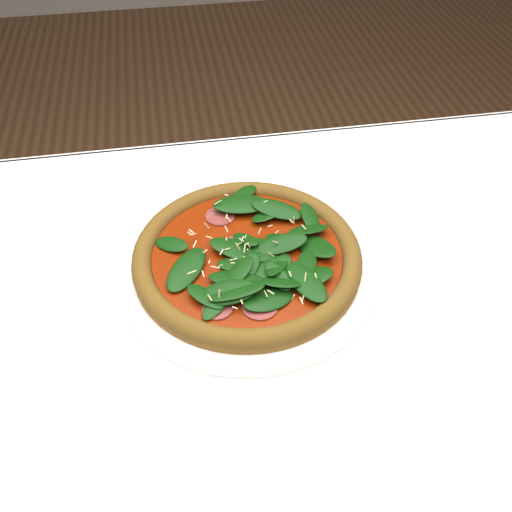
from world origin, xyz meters
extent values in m
cube|color=white|center=(0.00, 0.00, 0.73)|extent=(1.20, 0.80, 0.04)
cylinder|color=#4F361F|center=(0.54, 0.34, 0.35)|extent=(0.06, 0.06, 0.71)
cube|color=white|center=(0.00, 0.40, 0.64)|extent=(1.20, 0.01, 0.22)
cylinder|color=white|center=(0.02, 0.08, 0.76)|extent=(0.35, 0.35, 0.01)
torus|color=white|center=(0.02, 0.08, 0.76)|extent=(0.35, 0.35, 0.01)
cylinder|color=olive|center=(0.02, 0.08, 0.77)|extent=(0.34, 0.34, 0.01)
torus|color=#A57126|center=(0.02, 0.08, 0.78)|extent=(0.35, 0.35, 0.03)
cylinder|color=maroon|center=(0.02, 0.08, 0.78)|extent=(0.29, 0.29, 0.00)
cylinder|color=brown|center=(0.02, 0.08, 0.78)|extent=(0.25, 0.25, 0.00)
ellipsoid|color=#0B3B0A|center=(0.02, 0.08, 0.79)|extent=(0.28, 0.28, 0.02)
cylinder|color=beige|center=(0.02, 0.08, 0.80)|extent=(0.25, 0.25, 0.00)
camera|label=1|loc=(-0.06, -0.45, 1.30)|focal=40.00mm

